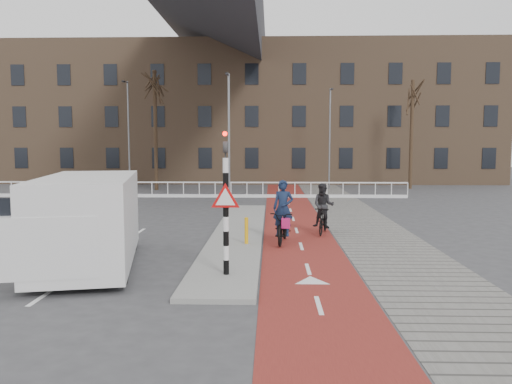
{
  "coord_description": "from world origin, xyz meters",
  "views": [
    {
      "loc": [
        0.5,
        -14.08,
        3.33
      ],
      "look_at": [
        -0.07,
        5.0,
        1.5
      ],
      "focal_mm": 35.0,
      "sensor_mm": 36.0,
      "label": 1
    }
  ],
  "objects": [
    {
      "name": "tree_right",
      "position": [
        10.98,
        23.62,
        4.03
      ],
      "size": [
        0.26,
        0.26,
        8.06
      ],
      "primitive_type": "cylinder",
      "color": "#2E2214",
      "rests_on": "ground"
    },
    {
      "name": "tree_mid",
      "position": [
        -7.88,
        22.06,
        4.31
      ],
      "size": [
        0.26,
        0.26,
        8.62
      ],
      "primitive_type": "cylinder",
      "color": "#2E2214",
      "rests_on": "ground"
    },
    {
      "name": "traffic_signal",
      "position": [
        -0.6,
        -2.02,
        1.99
      ],
      "size": [
        0.8,
        0.8,
        3.68
      ],
      "color": "black",
      "rests_on": "curb_island"
    },
    {
      "name": "streetlight_left",
      "position": [
        -9.89,
        22.25,
        3.94
      ],
      "size": [
        0.12,
        0.12,
        7.88
      ],
      "primitive_type": "cylinder",
      "color": "slate",
      "rests_on": "ground"
    },
    {
      "name": "railing",
      "position": [
        -5.0,
        17.0,
        0.31
      ],
      "size": [
        28.0,
        0.1,
        0.99
      ],
      "color": "silver",
      "rests_on": "ground"
    },
    {
      "name": "bollard",
      "position": [
        -0.29,
        1.85,
        0.55
      ],
      "size": [
        0.12,
        0.12,
        0.85
      ],
      "primitive_type": "cylinder",
      "color": "#EBA40D",
      "rests_on": "curb_island"
    },
    {
      "name": "townhouse_row",
      "position": [
        -3.0,
        32.0,
        7.81
      ],
      "size": [
        46.0,
        10.0,
        15.9
      ],
      "color": "#7F6047",
      "rests_on": "ground"
    },
    {
      "name": "curb_island",
      "position": [
        -0.7,
        4.0,
        0.06
      ],
      "size": [
        1.8,
        16.0,
        0.12
      ],
      "primitive_type": "cube",
      "color": "gray",
      "rests_on": "ground"
    },
    {
      "name": "bike_lane",
      "position": [
        1.5,
        10.0,
        0.01
      ],
      "size": [
        2.5,
        60.0,
        0.01
      ],
      "primitive_type": "cube",
      "color": "maroon",
      "rests_on": "ground"
    },
    {
      "name": "sidewalk",
      "position": [
        4.3,
        10.0,
        0.01
      ],
      "size": [
        3.0,
        60.0,
        0.01
      ],
      "primitive_type": "cube",
      "color": "slate",
      "rests_on": "ground"
    },
    {
      "name": "streetlight_right",
      "position": [
        4.86,
        23.3,
        3.71
      ],
      "size": [
        0.12,
        0.12,
        7.42
      ],
      "primitive_type": "cylinder",
      "color": "slate",
      "rests_on": "ground"
    },
    {
      "name": "cyclist_near",
      "position": [
        0.92,
        2.55,
        0.72
      ],
      "size": [
        0.99,
        2.14,
        2.13
      ],
      "rotation": [
        0.0,
        0.0,
        -0.14
      ],
      "color": "black",
      "rests_on": "bike_lane"
    },
    {
      "name": "cyclist_far",
      "position": [
        2.45,
        4.3,
        0.79
      ],
      "size": [
        0.93,
        1.81,
        1.88
      ],
      "rotation": [
        0.0,
        0.0,
        -0.26
      ],
      "color": "black",
      "rests_on": "bike_lane"
    },
    {
      "name": "streetlight_near",
      "position": [
        -1.79,
        13.23,
        3.56
      ],
      "size": [
        0.12,
        0.12,
        7.13
      ],
      "primitive_type": "cylinder",
      "color": "slate",
      "rests_on": "ground"
    },
    {
      "name": "van",
      "position": [
        -4.44,
        -0.81,
        1.3
      ],
      "size": [
        3.45,
        6.1,
        2.47
      ],
      "rotation": [
        0.0,
        0.0,
        0.21
      ],
      "color": "silver",
      "rests_on": "ground"
    },
    {
      "name": "ground",
      "position": [
        0.0,
        0.0,
        0.0
      ],
      "size": [
        120.0,
        120.0,
        0.0
      ],
      "primitive_type": "plane",
      "color": "#38383A",
      "rests_on": "ground"
    }
  ]
}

